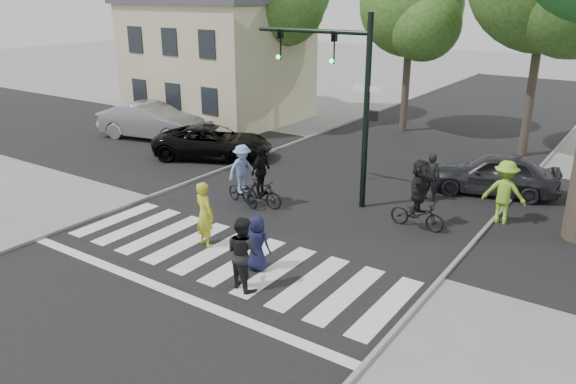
# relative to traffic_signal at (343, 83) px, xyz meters

# --- Properties ---
(ground) EXTENTS (120.00, 120.00, 0.00)m
(ground) POSITION_rel_traffic_signal_xyz_m (-0.35, -6.20, -3.90)
(ground) COLOR gray
(ground) RESTS_ON ground
(road_stem) EXTENTS (10.00, 70.00, 0.01)m
(road_stem) POSITION_rel_traffic_signal_xyz_m (-0.35, -1.20, -3.90)
(road_stem) COLOR black
(road_stem) RESTS_ON ground
(road_cross) EXTENTS (70.00, 10.00, 0.01)m
(road_cross) POSITION_rel_traffic_signal_xyz_m (-0.35, 1.80, -3.89)
(road_cross) COLOR black
(road_cross) RESTS_ON ground
(curb_left) EXTENTS (0.10, 70.00, 0.10)m
(curb_left) POSITION_rel_traffic_signal_xyz_m (-5.40, -1.20, -3.85)
(curb_left) COLOR gray
(curb_left) RESTS_ON ground
(curb_right) EXTENTS (0.10, 70.00, 0.10)m
(curb_right) POSITION_rel_traffic_signal_xyz_m (4.70, -1.20, -3.85)
(curb_right) COLOR gray
(curb_right) RESTS_ON ground
(crosswalk) EXTENTS (10.00, 3.85, 0.01)m
(crosswalk) POSITION_rel_traffic_signal_xyz_m (-0.35, -5.54, -3.89)
(crosswalk) COLOR silver
(crosswalk) RESTS_ON ground
(traffic_signal) EXTENTS (4.45, 0.29, 6.00)m
(traffic_signal) POSITION_rel_traffic_signal_xyz_m (0.00, 0.00, 0.00)
(traffic_signal) COLOR black
(traffic_signal) RESTS_ON ground
(bg_tree_0) EXTENTS (5.46, 5.20, 8.97)m
(bg_tree_0) POSITION_rel_traffic_signal_xyz_m (-14.09, 9.80, 2.24)
(bg_tree_0) COLOR brown
(bg_tree_0) RESTS_ON ground
(bg_tree_2) EXTENTS (5.04, 4.80, 8.40)m
(bg_tree_2) POSITION_rel_traffic_signal_xyz_m (-2.11, 10.42, 1.88)
(bg_tree_2) COLOR brown
(bg_tree_2) RESTS_ON ground
(house) EXTENTS (8.40, 8.10, 8.82)m
(house) POSITION_rel_traffic_signal_xyz_m (-11.85, 7.78, -0.10)
(house) COLOR beige
(house) RESTS_ON ground
(pedestrian_woman) EXTENTS (0.75, 0.59, 1.82)m
(pedestrian_woman) POSITION_rel_traffic_signal_xyz_m (-1.31, -5.04, -2.99)
(pedestrian_woman) COLOR gold
(pedestrian_woman) RESTS_ON ground
(pedestrian_child) EXTENTS (0.74, 0.53, 1.42)m
(pedestrian_child) POSITION_rel_traffic_signal_xyz_m (0.71, -5.36, -3.19)
(pedestrian_child) COLOR #151639
(pedestrian_child) RESTS_ON ground
(pedestrian_adult) EXTENTS (0.99, 0.86, 1.76)m
(pedestrian_adult) POSITION_rel_traffic_signal_xyz_m (0.99, -6.26, -3.02)
(pedestrian_adult) COLOR black
(pedestrian_adult) RESTS_ON ground
(cyclist_left) EXTENTS (1.67, 1.15, 2.00)m
(cyclist_left) POSITION_rel_traffic_signal_xyz_m (-2.44, -2.00, -3.03)
(cyclist_left) COLOR black
(cyclist_left) RESTS_ON ground
(cyclist_mid) EXTENTS (1.56, 0.95, 2.01)m
(cyclist_mid) POSITION_rel_traffic_signal_xyz_m (-1.82, -1.85, -3.08)
(cyclist_mid) COLOR black
(cyclist_mid) RESTS_ON ground
(cyclist_right) EXTENTS (1.66, 1.54, 2.09)m
(cyclist_right) POSITION_rel_traffic_signal_xyz_m (2.97, -0.65, -2.97)
(cyclist_right) COLOR black
(cyclist_right) RESTS_ON ground
(car_suv) EXTENTS (5.33, 4.05, 1.35)m
(car_suv) POSITION_rel_traffic_signal_xyz_m (-6.88, 1.57, -3.23)
(car_suv) COLOR black
(car_suv) RESTS_ON ground
(car_silver) EXTENTS (5.34, 2.84, 1.67)m
(car_silver) POSITION_rel_traffic_signal_xyz_m (-11.49, 2.45, -3.06)
(car_silver) COLOR #939498
(car_silver) RESTS_ON ground
(car_grey) EXTENTS (4.49, 2.73, 1.43)m
(car_grey) POSITION_rel_traffic_signal_xyz_m (3.95, 3.67, -3.19)
(car_grey) COLOR #2F2F34
(car_grey) RESTS_ON ground
(bystander_hivis) EXTENTS (1.31, 0.84, 1.93)m
(bystander_hivis) POSITION_rel_traffic_signal_xyz_m (4.90, 1.17, -2.94)
(bystander_hivis) COLOR #92CE2F
(bystander_hivis) RESTS_ON ground
(bystander_dark) EXTENTS (0.60, 0.41, 1.60)m
(bystander_dark) POSITION_rel_traffic_signal_xyz_m (2.39, 1.89, -3.10)
(bystander_dark) COLOR black
(bystander_dark) RESTS_ON ground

